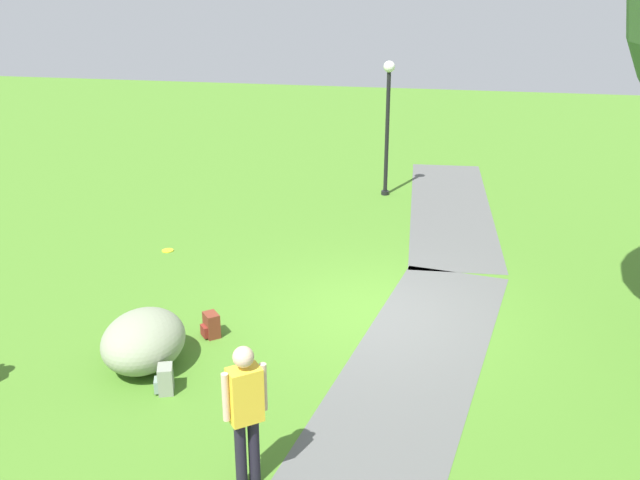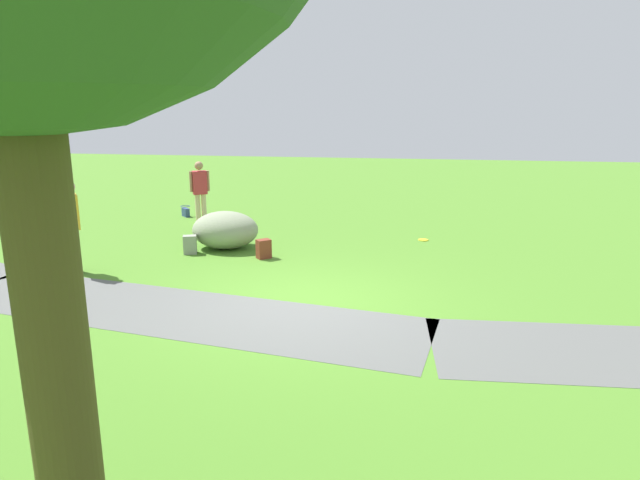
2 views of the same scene
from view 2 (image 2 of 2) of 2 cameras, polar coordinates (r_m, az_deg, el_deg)
The scene contains 9 objects.
ground_plane at distance 9.19m, azimuth -1.74°, elevation -6.39°, with size 48.00×48.00×0.00m, color #497C26.
footpath_segment_mid at distance 9.13m, azimuth -14.67°, elevation -6.97°, with size 8.20×3.18×0.01m.
lawn_boulder at distance 12.60m, azimuth -9.61°, elevation 1.01°, with size 1.52×1.25×0.83m.
woman_with_handbag at distance 15.14m, azimuth -12.11°, elevation 5.18°, with size 0.47×0.38×1.67m.
man_near_boulder at distance 11.47m, azimuth -23.91°, elevation 1.89°, with size 0.41×0.43×1.77m.
handbag_on_grass at distance 16.38m, azimuth -13.50°, elevation 2.82°, with size 0.38×0.38×0.31m.
backpack_by_boulder at distance 11.74m, azimuth -5.77°, elevation -0.93°, with size 0.35×0.35×0.40m.
spare_backpack_on_lawn at distance 12.35m, azimuth -13.08°, elevation -0.48°, with size 0.33×0.32×0.40m.
frisbee_on_grass at distance 13.44m, azimuth 10.46°, elevation 0.02°, with size 0.24×0.24×0.02m.
Camera 2 is at (-1.63, 8.46, 3.19)m, focal length 31.47 mm.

